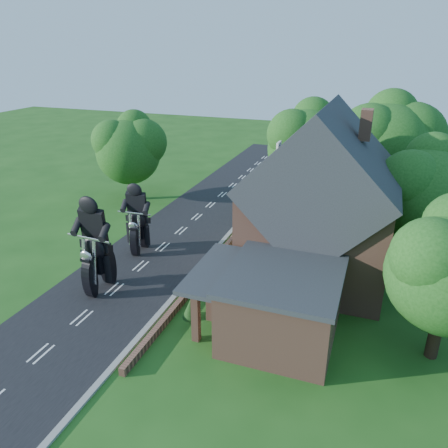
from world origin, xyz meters
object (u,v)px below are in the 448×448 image
(annex, at_px, (280,303))
(motorcycle_lead, at_px, (100,277))
(house, at_px, (320,207))
(motorcycle_follow, at_px, (140,242))
(garden_wall, at_px, (215,260))

(annex, distance_m, motorcycle_lead, 10.56)
(house, bearing_deg, motorcycle_follow, -174.25)
(garden_wall, relative_size, motorcycle_follow, 13.95)
(annex, bearing_deg, motorcycle_follow, 152.75)
(garden_wall, distance_m, motorcycle_lead, 7.30)
(house, xyz_separation_m, motorcycle_lead, (-11.14, -6.33, -3.48))
(garden_wall, relative_size, motorcycle_lead, 11.84)
(garden_wall, bearing_deg, annex, -46.16)
(motorcycle_lead, bearing_deg, house, -146.75)
(annex, height_order, motorcycle_follow, annex)
(garden_wall, bearing_deg, motorcycle_lead, -132.89)
(motorcycle_follow, bearing_deg, motorcycle_lead, 90.67)
(garden_wall, distance_m, annex, 8.19)
(garden_wall, height_order, motorcycle_follow, motorcycle_follow)
(motorcycle_lead, height_order, motorcycle_follow, motorcycle_lead)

